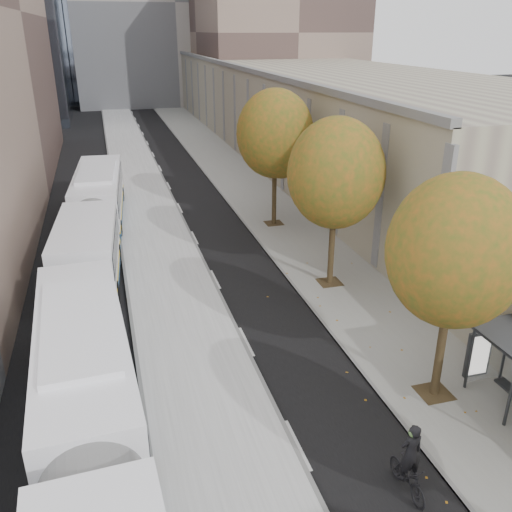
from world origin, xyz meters
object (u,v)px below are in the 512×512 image
object	(u,v)px
cyclist	(409,468)
distant_car	(92,180)
bus_near	(91,456)
bus_far	(95,214)

from	to	relation	value
cyclist	distant_car	distance (m)	34.25
distant_car	bus_near	bearing A→B (deg)	-87.35
cyclist	distant_car	world-z (taller)	cyclist
bus_near	distant_car	xyz separation A→B (m)	(0.02, 31.58, -1.04)
bus_near	distant_car	bearing A→B (deg)	87.13
bus_near	bus_far	distance (m)	19.54
bus_far	distant_car	size ratio (longest dim) A/B	5.02
bus_near	cyclist	xyz separation A→B (m)	(7.93, -1.74, -0.86)
bus_near	bus_far	xyz separation A→B (m)	(0.23, 19.54, 0.02)
bus_near	cyclist	bearing A→B (deg)	-15.21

